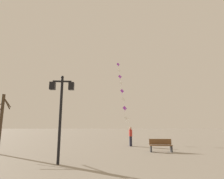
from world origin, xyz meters
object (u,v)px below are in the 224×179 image
(bare_tree, at_px, (1,121))
(kite_flyer, at_px, (131,136))
(twin_lantern_lamp_post, at_px, (61,101))
(park_bench, at_px, (161,145))
(kite_train, at_px, (122,91))

(bare_tree, bearing_deg, kite_flyer, 21.82)
(kite_flyer, bearing_deg, bare_tree, 111.51)
(twin_lantern_lamp_post, xyz_separation_m, park_bench, (6.46, 3.79, -2.66))
(kite_train, height_order, park_bench, kite_train)
(twin_lantern_lamp_post, distance_m, park_bench, 7.95)
(kite_flyer, bearing_deg, park_bench, -157.63)
(kite_train, distance_m, bare_tree, 14.08)
(twin_lantern_lamp_post, height_order, kite_train, kite_train)
(twin_lantern_lamp_post, bearing_deg, park_bench, 30.43)
(kite_flyer, distance_m, park_bench, 4.03)
(park_bench, bearing_deg, kite_train, 106.37)
(bare_tree, height_order, park_bench, bare_tree)
(kite_flyer, height_order, bare_tree, bare_tree)
(twin_lantern_lamp_post, xyz_separation_m, kite_train, (4.91, 13.10, 3.02))
(kite_train, relative_size, kite_flyer, 6.44)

